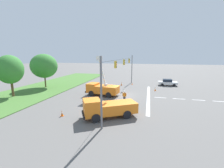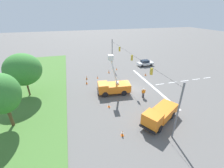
{
  "view_description": "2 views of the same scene",
  "coord_description": "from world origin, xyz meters",
  "px_view_note": "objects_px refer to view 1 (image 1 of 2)",
  "views": [
    {
      "loc": [
        -26.29,
        -4.35,
        7.29
      ],
      "look_at": [
        -0.22,
        2.09,
        2.06
      ],
      "focal_mm": 24.0,
      "sensor_mm": 36.0,
      "label": 1
    },
    {
      "loc": [
        -23.79,
        10.5,
        13.51
      ],
      "look_at": [
        0.0,
        3.74,
        1.41
      ],
      "focal_mm": 24.0,
      "sensor_mm": 36.0,
      "label": 2
    }
  ],
  "objects_px": {
    "road_worker": "(124,96)",
    "traffic_cone_foreground_left": "(121,84)",
    "utility_truck_support_near": "(108,108)",
    "traffic_cone_far_left": "(106,85)",
    "traffic_cone_near_bucket": "(91,86)",
    "traffic_cone_foreground_right": "(132,83)",
    "traffic_cone_mid_left": "(83,99)",
    "utility_truck_bucket_lift": "(102,88)",
    "traffic_cone_mid_right": "(96,84)",
    "tree_east": "(44,66)",
    "traffic_cone_lane_edge_a": "(62,113)",
    "sedan_white": "(168,82)",
    "traffic_cone_lane_edge_b": "(155,89)",
    "tree_centre": "(10,70)"
  },
  "relations": [
    {
      "from": "utility_truck_bucket_lift",
      "to": "traffic_cone_foreground_right",
      "type": "distance_m",
      "value": 12.18
    },
    {
      "from": "utility_truck_support_near",
      "to": "traffic_cone_far_left",
      "type": "bearing_deg",
      "value": 17.08
    },
    {
      "from": "tree_centre",
      "to": "traffic_cone_far_left",
      "type": "height_order",
      "value": "tree_centre"
    },
    {
      "from": "traffic_cone_mid_left",
      "to": "traffic_cone_lane_edge_a",
      "type": "bearing_deg",
      "value": -179.78
    },
    {
      "from": "utility_truck_bucket_lift",
      "to": "traffic_cone_mid_right",
      "type": "relative_size",
      "value": 8.85
    },
    {
      "from": "tree_centre",
      "to": "sedan_white",
      "type": "xyz_separation_m",
      "value": [
        17.01,
        -27.61,
        -4.04
      ]
    },
    {
      "from": "traffic_cone_lane_edge_b",
      "to": "tree_centre",
      "type": "bearing_deg",
      "value": 113.59
    },
    {
      "from": "road_worker",
      "to": "traffic_cone_mid_right",
      "type": "distance_m",
      "value": 13.38
    },
    {
      "from": "utility_truck_bucket_lift",
      "to": "sedan_white",
      "type": "relative_size",
      "value": 1.64
    },
    {
      "from": "traffic_cone_lane_edge_a",
      "to": "traffic_cone_far_left",
      "type": "distance_m",
      "value": 17.69
    },
    {
      "from": "tree_east",
      "to": "traffic_cone_lane_edge_b",
      "type": "height_order",
      "value": "tree_east"
    },
    {
      "from": "road_worker",
      "to": "traffic_cone_mid_right",
      "type": "height_order",
      "value": "road_worker"
    },
    {
      "from": "traffic_cone_lane_edge_a",
      "to": "traffic_cone_far_left",
      "type": "xyz_separation_m",
      "value": [
        17.69,
        -0.39,
        -0.09
      ]
    },
    {
      "from": "road_worker",
      "to": "traffic_cone_foreground_left",
      "type": "height_order",
      "value": "road_worker"
    },
    {
      "from": "utility_truck_bucket_lift",
      "to": "road_worker",
      "type": "relative_size",
      "value": 4.01
    },
    {
      "from": "traffic_cone_foreground_left",
      "to": "traffic_cone_mid_right",
      "type": "distance_m",
      "value": 6.12
    },
    {
      "from": "traffic_cone_far_left",
      "to": "tree_east",
      "type": "bearing_deg",
      "value": 107.74
    },
    {
      "from": "sedan_white",
      "to": "traffic_cone_foreground_right",
      "type": "xyz_separation_m",
      "value": [
        -0.88,
        8.44,
        -0.5
      ]
    },
    {
      "from": "utility_truck_support_near",
      "to": "traffic_cone_mid_right",
      "type": "xyz_separation_m",
      "value": [
        16.77,
        7.53,
        -0.79
      ]
    },
    {
      "from": "road_worker",
      "to": "traffic_cone_lane_edge_a",
      "type": "height_order",
      "value": "road_worker"
    },
    {
      "from": "traffic_cone_foreground_right",
      "to": "traffic_cone_mid_left",
      "type": "height_order",
      "value": "traffic_cone_mid_left"
    },
    {
      "from": "sedan_white",
      "to": "traffic_cone_foreground_right",
      "type": "bearing_deg",
      "value": 95.97
    },
    {
      "from": "traffic_cone_near_bucket",
      "to": "traffic_cone_lane_edge_a",
      "type": "bearing_deg",
      "value": -171.5
    },
    {
      "from": "sedan_white",
      "to": "traffic_cone_mid_right",
      "type": "relative_size",
      "value": 5.4
    },
    {
      "from": "utility_truck_support_near",
      "to": "traffic_cone_lane_edge_b",
      "type": "xyz_separation_m",
      "value": [
        15.21,
        -5.92,
        -0.84
      ]
    },
    {
      "from": "utility_truck_support_near",
      "to": "traffic_cone_foreground_right",
      "type": "xyz_separation_m",
      "value": [
        20.61,
        -0.55,
        -0.89
      ]
    },
    {
      "from": "tree_centre",
      "to": "traffic_cone_foreground_right",
      "type": "distance_m",
      "value": 25.46
    },
    {
      "from": "road_worker",
      "to": "traffic_cone_foreground_left",
      "type": "distance_m",
      "value": 13.02
    },
    {
      "from": "sedan_white",
      "to": "road_worker",
      "type": "bearing_deg",
      "value": 151.81
    },
    {
      "from": "tree_east",
      "to": "traffic_cone_mid_left",
      "type": "height_order",
      "value": "tree_east"
    },
    {
      "from": "traffic_cone_mid_right",
      "to": "traffic_cone_near_bucket",
      "type": "xyz_separation_m",
      "value": [
        -2.34,
        0.29,
        0.01
      ]
    },
    {
      "from": "tree_centre",
      "to": "traffic_cone_lane_edge_b",
      "type": "distance_m",
      "value": 27.15
    },
    {
      "from": "tree_east",
      "to": "utility_truck_support_near",
      "type": "relative_size",
      "value": 1.14
    },
    {
      "from": "traffic_cone_foreground_left",
      "to": "traffic_cone_foreground_right",
      "type": "xyz_separation_m",
      "value": [
        1.5,
        -2.42,
        -0.1
      ]
    },
    {
      "from": "sedan_white",
      "to": "traffic_cone_mid_right",
      "type": "distance_m",
      "value": 17.19
    },
    {
      "from": "sedan_white",
      "to": "traffic_cone_lane_edge_b",
      "type": "distance_m",
      "value": 7.01
    },
    {
      "from": "traffic_cone_mid_right",
      "to": "tree_east",
      "type": "bearing_deg",
      "value": 111.91
    },
    {
      "from": "traffic_cone_foreground_right",
      "to": "traffic_cone_mid_left",
      "type": "distance_m",
      "value": 16.57
    },
    {
      "from": "traffic_cone_foreground_right",
      "to": "utility_truck_support_near",
      "type": "bearing_deg",
      "value": 178.47
    },
    {
      "from": "traffic_cone_foreground_right",
      "to": "traffic_cone_far_left",
      "type": "height_order",
      "value": "traffic_cone_foreground_right"
    },
    {
      "from": "tree_east",
      "to": "traffic_cone_foreground_right",
      "type": "relative_size",
      "value": 12.29
    },
    {
      "from": "traffic_cone_mid_left",
      "to": "utility_truck_support_near",
      "type": "bearing_deg",
      "value": -133.21
    },
    {
      "from": "utility_truck_support_near",
      "to": "traffic_cone_mid_left",
      "type": "height_order",
      "value": "utility_truck_support_near"
    },
    {
      "from": "utility_truck_support_near",
      "to": "traffic_cone_lane_edge_b",
      "type": "relative_size",
      "value": 9.46
    },
    {
      "from": "sedan_white",
      "to": "traffic_cone_far_left",
      "type": "height_order",
      "value": "sedan_white"
    },
    {
      "from": "utility_truck_bucket_lift",
      "to": "traffic_cone_foreground_left",
      "type": "bearing_deg",
      "value": -10.24
    },
    {
      "from": "road_worker",
      "to": "traffic_cone_foreground_right",
      "type": "distance_m",
      "value": 14.23
    },
    {
      "from": "utility_truck_support_near",
      "to": "traffic_cone_far_left",
      "type": "distance_m",
      "value": 17.46
    },
    {
      "from": "road_worker",
      "to": "traffic_cone_near_bucket",
      "type": "relative_size",
      "value": 2.16
    },
    {
      "from": "utility_truck_bucket_lift",
      "to": "traffic_cone_lane_edge_a",
      "type": "relative_size",
      "value": 9.61
    }
  ]
}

